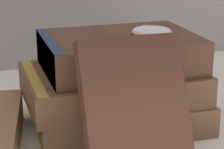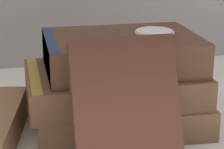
% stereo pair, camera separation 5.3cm
% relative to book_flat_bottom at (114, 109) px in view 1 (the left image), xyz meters
% --- Properties ---
extents(ground_plane, '(3.00, 3.00, 0.00)m').
position_rel_book_flat_bottom_xyz_m(ground_plane, '(-0.00, -0.06, -0.02)').
color(ground_plane, silver).
extents(book_flat_bottom, '(0.22, 0.17, 0.04)m').
position_rel_book_flat_bottom_xyz_m(book_flat_bottom, '(0.00, 0.00, 0.00)').
color(book_flat_bottom, brown).
rests_on(book_flat_bottom, ground_plane).
extents(book_flat_middle, '(0.22, 0.15, 0.04)m').
position_rel_book_flat_bottom_xyz_m(book_flat_middle, '(-0.01, -0.01, 0.04)').
color(book_flat_middle, brown).
rests_on(book_flat_middle, book_flat_bottom).
extents(book_flat_top, '(0.19, 0.13, 0.04)m').
position_rel_book_flat_bottom_xyz_m(book_flat_top, '(0.00, -0.00, 0.08)').
color(book_flat_top, '#4C2D1E').
rests_on(book_flat_top, book_flat_middle).
extents(book_leaning_front, '(0.11, 0.08, 0.14)m').
position_rel_book_flat_bottom_xyz_m(book_leaning_front, '(-0.02, -0.12, 0.05)').
color(book_leaning_front, '#422319').
rests_on(book_leaning_front, ground_plane).
extents(pocket_watch, '(0.05, 0.05, 0.01)m').
position_rel_book_flat_bottom_xyz_m(pocket_watch, '(0.05, -0.01, 0.10)').
color(pocket_watch, silver).
rests_on(pocket_watch, book_flat_top).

